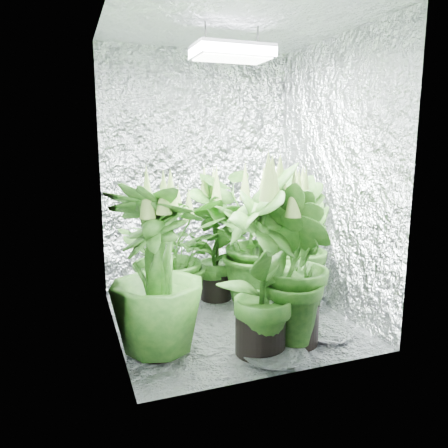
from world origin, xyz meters
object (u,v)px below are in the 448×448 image
Objects in this scene: plant_g at (297,265)px; plant_f at (262,263)px; plant_c at (294,244)px; plant_b at (216,239)px; plant_e at (260,240)px; circulation_fan at (294,283)px; plant_d at (157,271)px; grow_lamp at (232,52)px; plant_a at (172,254)px.

plant_f is at bearing -169.48° from plant_g.
plant_g is at bearing -117.56° from plant_c.
plant_e is at bearing -39.36° from plant_b.
plant_b is 0.88× the size of plant_f.
plant_c is at bearing 47.38° from plant_f.
plant_e is 0.48m from circulation_fan.
plant_d is 3.29× the size of circulation_fan.
plant_f is at bearing -132.62° from plant_c.
plant_e is at bearing 33.83° from grow_lamp.
circulation_fan is (0.62, 0.71, -0.42)m from plant_f.
circulation_fan is at bearing 61.70° from plant_g.
circulation_fan is (0.97, -0.11, -0.30)m from plant_a.
plant_a is 0.68m from plant_e.
plant_b is 0.98m from plant_d.
grow_lamp is at bearing -39.93° from plant_a.
plant_f reaches higher than plant_c.
plant_g is at bearing -11.04° from plant_d.
circulation_fan is at bearing 48.88° from plant_f.
plant_b is 0.98× the size of plant_e.
circulation_fan is (0.57, -0.26, -0.36)m from plant_b.
grow_lamp is at bearing -171.94° from plant_c.
grow_lamp is at bearing -146.17° from plant_e.
plant_b is 0.62m from plant_c.
plant_a reaches higher than circulation_fan.
plant_d is (-0.23, -0.61, 0.07)m from plant_a.
plant_e is at bearing 84.56° from plant_g.
plant_f is (0.58, -0.21, 0.05)m from plant_d.
plant_a is 0.87× the size of plant_e.
plant_c is (0.54, 0.08, -1.33)m from grow_lamp.
circulation_fan is at bearing -4.82° from plant_e.
plant_b is (0.04, 0.44, -1.33)m from grow_lamp.
plant_a is at bearing 140.07° from grow_lamp.
plant_d is at bearing -111.02° from plant_a.
circulation_fan is at bearing 17.18° from grow_lamp.
plant_a is 0.86× the size of plant_g.
plant_b is at bearing 85.27° from grow_lamp.
grow_lamp is at bearing 27.70° from plant_d.
plant_c is 0.62m from plant_g.
plant_c is 0.82m from plant_f.
circulation_fan is (0.29, -0.02, -0.38)m from plant_e.
plant_b reaches higher than plant_a.
plant_b is at bearing 50.22° from plant_d.
circulation_fan is (0.36, 0.66, -0.37)m from plant_g.
plant_f is 1.04m from circulation_fan.
plant_e is 0.81m from plant_f.
plant_g is (-0.29, -0.55, 0.02)m from plant_c.
plant_d is 0.62m from plant_f.
plant_e is 0.90× the size of plant_f.
circulation_fan is at bearing -6.52° from plant_a.
plant_d is at bearing 159.72° from plant_f.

